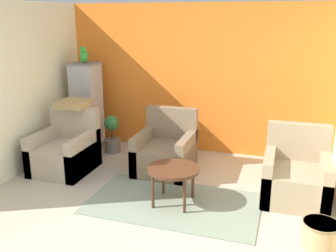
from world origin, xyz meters
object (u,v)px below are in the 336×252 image
(armchair_middle, at_px, (166,152))
(wicker_basket, at_px, (320,234))
(birdcage, at_px, (87,107))
(coffee_table, at_px, (173,171))
(parrot, at_px, (84,55))
(armchair_left, at_px, (66,152))
(armchair_right, at_px, (296,177))
(potted_plant, at_px, (112,133))

(armchair_middle, height_order, wicker_basket, armchair_middle)
(birdcage, bearing_deg, wicker_basket, -28.09)
(coffee_table, xyz_separation_m, parrot, (-2.00, 1.52, 1.16))
(parrot, relative_size, wicker_basket, 0.78)
(armchair_left, distance_m, armchair_right, 3.22)
(wicker_basket, bearing_deg, potted_plant, 149.64)
(birdcage, distance_m, wicker_basket, 4.16)
(armchair_right, height_order, parrot, parrot)
(armchair_right, distance_m, armchair_middle, 1.84)
(armchair_right, bearing_deg, coffee_table, -156.65)
(birdcage, xyz_separation_m, wicker_basket, (3.63, -1.94, -0.57))
(coffee_table, xyz_separation_m, armchair_right, (1.40, 0.60, -0.14))
(armchair_middle, bearing_deg, coffee_table, -66.59)
(coffee_table, height_order, potted_plant, potted_plant)
(armchair_right, height_order, armchair_middle, same)
(birdcage, xyz_separation_m, potted_plant, (0.49, -0.10, -0.40))
(armchair_left, xyz_separation_m, armchair_middle, (1.41, 0.43, 0.00))
(parrot, bearing_deg, coffee_table, -37.27)
(armchair_right, height_order, potted_plant, armchair_right)
(armchair_right, relative_size, birdcage, 0.61)
(armchair_right, distance_m, wicker_basket, 1.06)
(armchair_right, bearing_deg, wicker_basket, -77.13)
(armchair_middle, xyz_separation_m, parrot, (-1.59, 0.58, 1.30))
(potted_plant, distance_m, wicker_basket, 3.64)
(armchair_left, height_order, potted_plant, armchair_left)
(armchair_left, relative_size, birdcage, 0.61)
(armchair_right, bearing_deg, birdcage, 164.91)
(coffee_table, bearing_deg, potted_plant, 136.71)
(armchair_middle, height_order, birdcage, birdcage)
(armchair_middle, xyz_separation_m, birdcage, (-1.59, 0.58, 0.44))
(potted_plant, height_order, wicker_basket, potted_plant)
(potted_plant, bearing_deg, coffee_table, -43.29)
(coffee_table, relative_size, parrot, 2.24)
(coffee_table, bearing_deg, birdcage, 142.77)
(armchair_right, bearing_deg, armchair_middle, 169.38)
(parrot, relative_size, potted_plant, 0.44)
(armchair_right, xyz_separation_m, armchair_middle, (-1.81, 0.34, 0.00))
(armchair_left, height_order, armchair_middle, same)
(birdcage, bearing_deg, parrot, 90.00)
(armchair_left, bearing_deg, birdcage, 100.36)
(armchair_left, bearing_deg, armchair_middle, 16.81)
(armchair_middle, xyz_separation_m, potted_plant, (-1.10, 0.48, 0.04))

